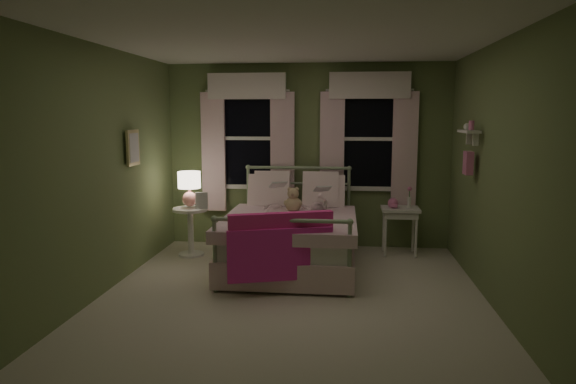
# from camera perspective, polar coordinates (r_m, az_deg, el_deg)

# --- Properties ---
(room_shell) EXTENTS (4.20, 4.20, 4.20)m
(room_shell) POSITION_cam_1_polar(r_m,az_deg,el_deg) (5.25, 0.54, 2.21)
(room_shell) COLOR beige
(room_shell) RESTS_ON ground
(bed) EXTENTS (1.58, 2.04, 1.18)m
(bed) POSITION_cam_1_polar(r_m,az_deg,el_deg) (6.38, 0.34, -5.01)
(bed) COLOR white
(bed) RESTS_ON ground
(pink_throw) EXTENTS (1.07, 0.48, 0.71)m
(pink_throw) POSITION_cam_1_polar(r_m,az_deg,el_deg) (5.33, -0.80, -5.23)
(pink_throw) COLOR #EB2E89
(pink_throw) RESTS_ON bed
(child_left) EXTENTS (0.27, 0.20, 0.70)m
(child_left) POSITION_cam_1_polar(r_m,az_deg,el_deg) (6.72, -1.66, 0.35)
(child_left) COLOR #F7D1DD
(child_left) RESTS_ON bed
(child_right) EXTENTS (0.40, 0.31, 0.80)m
(child_right) POSITION_cam_1_polar(r_m,az_deg,el_deg) (6.66, 3.12, 0.68)
(child_right) COLOR #F7D1DD
(child_right) RESTS_ON bed
(book_left) EXTENTS (0.23, 0.17, 0.26)m
(book_left) POSITION_cam_1_polar(r_m,az_deg,el_deg) (6.47, -1.96, 0.39)
(book_left) COLOR beige
(book_left) RESTS_ON child_left
(book_right) EXTENTS (0.22, 0.15, 0.26)m
(book_right) POSITION_cam_1_polar(r_m,az_deg,el_deg) (6.42, 2.99, -0.06)
(book_right) COLOR beige
(book_right) RESTS_ON child_right
(teddy_bear) EXTENTS (0.24, 0.20, 0.33)m
(teddy_bear) POSITION_cam_1_polar(r_m,az_deg,el_deg) (6.55, 0.58, -1.01)
(teddy_bear) COLOR tan
(teddy_bear) RESTS_ON bed
(nightstand_left) EXTENTS (0.46, 0.46, 0.65)m
(nightstand_left) POSITION_cam_1_polar(r_m,az_deg,el_deg) (7.02, -10.79, -3.62)
(nightstand_left) COLOR white
(nightstand_left) RESTS_ON ground
(table_lamp) EXTENTS (0.30, 0.30, 0.47)m
(table_lamp) POSITION_cam_1_polar(r_m,az_deg,el_deg) (6.93, -10.91, 0.72)
(table_lamp) COLOR #FF9E96
(table_lamp) RESTS_ON nightstand_left
(book_nightstand) EXTENTS (0.23, 0.27, 0.02)m
(book_nightstand) POSITION_cam_1_polar(r_m,az_deg,el_deg) (6.87, -10.24, -1.83)
(book_nightstand) COLOR beige
(book_nightstand) RESTS_ON nightstand_left
(nightstand_right) EXTENTS (0.50, 0.40, 0.64)m
(nightstand_right) POSITION_cam_1_polar(r_m,az_deg,el_deg) (7.06, 12.35, -2.50)
(nightstand_right) COLOR white
(nightstand_right) RESTS_ON ground
(pink_toy) EXTENTS (0.14, 0.18, 0.14)m
(pink_toy) POSITION_cam_1_polar(r_m,az_deg,el_deg) (7.02, 11.59, -1.23)
(pink_toy) COLOR pink
(pink_toy) RESTS_ON nightstand_right
(bud_vase) EXTENTS (0.06, 0.06, 0.28)m
(bud_vase) POSITION_cam_1_polar(r_m,az_deg,el_deg) (7.08, 13.34, -0.53)
(bud_vase) COLOR white
(bud_vase) RESTS_ON nightstand_right
(window_left) EXTENTS (1.34, 0.13, 1.96)m
(window_left) POSITION_cam_1_polar(r_m,az_deg,el_deg) (7.36, -4.50, 6.52)
(window_left) COLOR black
(window_left) RESTS_ON room_shell
(window_right) EXTENTS (1.34, 0.13, 1.96)m
(window_right) POSITION_cam_1_polar(r_m,az_deg,el_deg) (7.24, 8.93, 6.41)
(window_right) COLOR black
(window_right) RESTS_ON room_shell
(wall_shelf) EXTENTS (0.15, 0.50, 0.60)m
(wall_shelf) POSITION_cam_1_polar(r_m,az_deg,el_deg) (6.06, 19.45, 4.70)
(wall_shelf) COLOR white
(wall_shelf) RESTS_ON room_shell
(framed_picture) EXTENTS (0.03, 0.32, 0.42)m
(framed_picture) POSITION_cam_1_polar(r_m,az_deg,el_deg) (6.31, -16.84, 4.73)
(framed_picture) COLOR beige
(framed_picture) RESTS_ON room_shell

